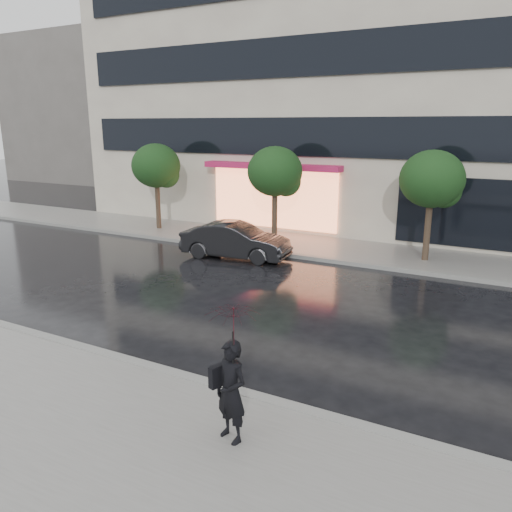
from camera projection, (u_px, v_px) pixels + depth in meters
The scene contains 12 objects.
ground at pixel (195, 356), 10.71m from camera, with size 120.00×120.00×0.00m, color black.
sidewalk_near at pixel (77, 433), 7.93m from camera, with size 60.00×4.50×0.12m, color slate.
sidewalk_far at pixel (346, 250), 19.43m from camera, with size 60.00×3.50×0.12m, color slate.
curb_near at pixel (166, 372), 9.84m from camera, with size 60.00×0.25×0.14m, color gray.
curb_far at pixel (331, 260), 17.94m from camera, with size 60.00×0.25×0.14m, color gray.
office_building at pixel (406, 33), 23.73m from camera, with size 30.00×12.76×18.00m.
bg_building_left at pixel (101, 110), 44.11m from camera, with size 14.00×10.00×12.00m, color #59544F.
tree_far_west at pixel (158, 167), 22.59m from camera, with size 2.20×2.20×3.99m.
tree_mid_west at pixel (277, 173), 19.86m from camera, with size 2.20×2.20×3.99m.
tree_mid_east at pixel (434, 181), 17.12m from camera, with size 2.20×2.20×3.99m.
parked_car at pixel (236, 241), 18.36m from camera, with size 1.40×4.02×1.33m, color black.
pedestrian_with_umbrella at pixel (232, 357), 7.32m from camera, with size 1.02×1.03×2.19m.
Camera 1 is at (5.79, -8.03, 4.82)m, focal length 35.00 mm.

